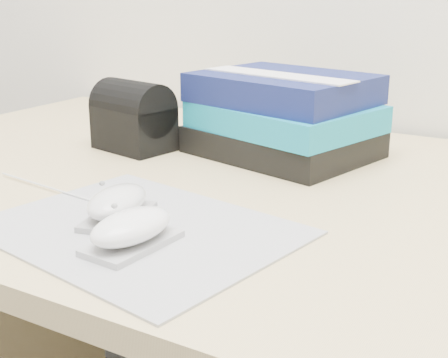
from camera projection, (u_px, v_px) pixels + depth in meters
The scene contains 7 objects.
desk at pixel (334, 327), 0.96m from camera, with size 1.60×0.80×0.73m.
mousepad at pixel (138, 229), 0.71m from camera, with size 0.34×0.26×0.00m, color gray.
mouse_rear at pixel (117, 204), 0.73m from camera, with size 0.08×0.12×0.04m.
mouse_front at pixel (132, 229), 0.66m from camera, with size 0.07×0.11×0.04m.
usb_cable at pixel (47, 187), 0.85m from camera, with size 0.00×0.00×0.21m, color silver.
book_stack at pixel (284, 116), 1.01m from camera, with size 0.32×0.28×0.13m.
pouch at pixel (133, 117), 1.04m from camera, with size 0.14×0.11×0.12m.
Camera 1 is at (0.28, 0.83, 1.00)m, focal length 50.00 mm.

